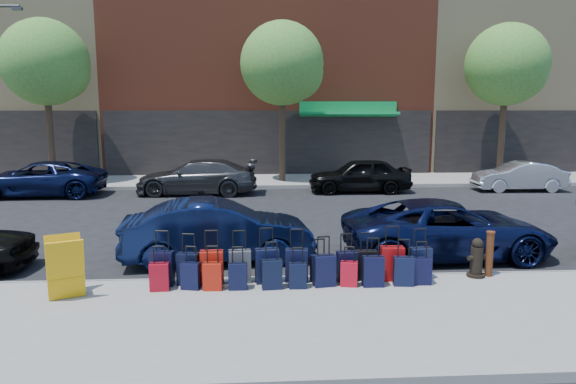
{
  "coord_description": "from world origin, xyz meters",
  "views": [
    {
      "loc": [
        -0.7,
        -14.39,
        3.49
      ],
      "look_at": [
        0.09,
        -1.5,
        1.39
      ],
      "focal_mm": 32.0,
      "sensor_mm": 36.0,
      "label": 1
    }
  ],
  "objects": [
    {
      "name": "building_right",
      "position": [
        16.0,
        17.99,
        8.98
      ],
      "size": [
        15.0,
        12.12,
        18.0
      ],
      "color": "tan",
      "rests_on": "ground"
    },
    {
      "name": "suitcase_front_3",
      "position": [
        -1.05,
        -4.77,
        0.47
      ],
      "size": [
        0.44,
        0.27,
        1.02
      ],
      "rotation": [
        0.0,
        0.0,
        0.09
      ],
      "color": "#424248",
      "rests_on": "sidewalk_near"
    },
    {
      "name": "tree_right",
      "position": [
        11.14,
        9.5,
        5.41
      ],
      "size": [
        3.8,
        3.8,
        7.27
      ],
      "color": "black",
      "rests_on": "sidewalk_far"
    },
    {
      "name": "suitcase_front_2",
      "position": [
        -1.58,
        -4.84,
        0.48
      ],
      "size": [
        0.44,
        0.25,
        1.05
      ],
      "rotation": [
        0.0,
        0.0,
        0.03
      ],
      "color": "#B0190B",
      "rests_on": "sidewalk_near"
    },
    {
      "name": "car_far_1",
      "position": [
        -3.16,
        6.71,
        0.71
      ],
      "size": [
        5.03,
        2.28,
        1.43
      ],
      "primitive_type": "imported",
      "rotation": [
        0.0,
        0.0,
        -1.63
      ],
      "color": "#333335",
      "rests_on": "ground"
    },
    {
      "name": "car_far_3",
      "position": [
        10.51,
        6.72,
        0.63
      ],
      "size": [
        3.85,
        1.45,
        1.25
      ],
      "primitive_type": "imported",
      "rotation": [
        0.0,
        0.0,
        -1.6
      ],
      "color": "silver",
      "rests_on": "ground"
    },
    {
      "name": "building_center",
      "position": [
        0.0,
        17.99,
        9.98
      ],
      "size": [
        17.0,
        12.85,
        20.0
      ],
      "color": "maroon",
      "rests_on": "ground"
    },
    {
      "name": "curb_far",
      "position": [
        0.0,
        7.98,
        0.07
      ],
      "size": [
        60.0,
        0.08,
        0.15
      ],
      "primitive_type": "cube",
      "color": "gray",
      "rests_on": "ground"
    },
    {
      "name": "car_near_1",
      "position": [
        -1.6,
        -2.84,
        0.71
      ],
      "size": [
        4.47,
        1.98,
        1.43
      ],
      "primitive_type": "imported",
      "rotation": [
        0.0,
        0.0,
        1.68
      ],
      "color": "#0C1638",
      "rests_on": "ground"
    },
    {
      "name": "sidewalk_near",
      "position": [
        0.0,
        -6.5,
        0.07
      ],
      "size": [
        60.0,
        4.0,
        0.15
      ],
      "primitive_type": "cube",
      "color": "gray",
      "rests_on": "ground"
    },
    {
      "name": "suitcase_front_6",
      "position": [
        0.51,
        -4.83,
        0.42
      ],
      "size": [
        0.38,
        0.26,
        0.85
      ],
      "rotation": [
        0.0,
        0.0,
        0.2
      ],
      "color": "black",
      "rests_on": "sidewalk_near"
    },
    {
      "name": "suitcase_back_9",
      "position": [
        2.08,
        -5.13,
        0.43
      ],
      "size": [
        0.4,
        0.26,
        0.89
      ],
      "rotation": [
        0.0,
        0.0,
        -0.11
      ],
      "color": "black",
      "rests_on": "sidewalk_near"
    },
    {
      "name": "car_far_2",
      "position": [
        3.62,
        6.78,
        0.72
      ],
      "size": [
        4.27,
        1.77,
        1.45
      ],
      "primitive_type": "imported",
      "rotation": [
        0.0,
        0.0,
        -1.58
      ],
      "color": "black",
      "rests_on": "ground"
    },
    {
      "name": "tree_center",
      "position": [
        0.64,
        9.5,
        5.41
      ],
      "size": [
        3.8,
        3.8,
        7.27
      ],
      "color": "black",
      "rests_on": "sidewalk_far"
    },
    {
      "name": "suitcase_front_5",
      "position": [
        0.06,
        -4.78,
        0.48
      ],
      "size": [
        0.45,
        0.28,
        1.04
      ],
      "rotation": [
        0.0,
        0.0,
        -0.1
      ],
      "color": "black",
      "rests_on": "sidewalk_near"
    },
    {
      "name": "suitcase_back_5",
      "position": [
        0.05,
        -5.16,
        0.39
      ],
      "size": [
        0.33,
        0.2,
        0.78
      ],
      "rotation": [
        0.0,
        0.0,
        -0.02
      ],
      "color": "black",
      "rests_on": "sidewalk_near"
    },
    {
      "name": "suitcase_back_0",
      "position": [
        -2.52,
        -5.13,
        0.41
      ],
      "size": [
        0.36,
        0.22,
        0.84
      ],
      "rotation": [
        0.0,
        0.0,
        0.05
      ],
      "color": "maroon",
      "rests_on": "sidewalk_near"
    },
    {
      "name": "sidewalk_far",
      "position": [
        0.0,
        10.0,
        0.07
      ],
      "size": [
        60.0,
        4.0,
        0.15
      ],
      "primitive_type": "cube",
      "color": "gray",
      "rests_on": "ground"
    },
    {
      "name": "suitcase_back_8",
      "position": [
        1.49,
        -5.14,
        0.44
      ],
      "size": [
        0.4,
        0.23,
        0.93
      ],
      "rotation": [
        0.0,
        0.0,
        -0.02
      ],
      "color": "black",
      "rests_on": "sidewalk_near"
    },
    {
      "name": "ground",
      "position": [
        0.0,
        0.0,
        0.0
      ],
      "size": [
        120.0,
        120.0,
        0.0
      ],
      "primitive_type": "plane",
      "color": "black",
      "rests_on": "ground"
    },
    {
      "name": "suitcase_front_1",
      "position": [
        -2.03,
        -4.84,
        0.46
      ],
      "size": [
        0.44,
        0.29,
        0.99
      ],
      "rotation": [
        0.0,
        0.0,
        -0.17
      ],
      "color": "black",
      "rests_on": "sidewalk_near"
    },
    {
      "name": "suitcase_front_4",
      "position": [
        -0.52,
        -4.81,
        0.49
      ],
      "size": [
        0.48,
        0.3,
        1.08
      ],
      "rotation": [
        0.0,
        0.0,
        0.13
      ],
      "color": "black",
      "rests_on": "sidewalk_near"
    },
    {
      "name": "suitcase_front_7",
      "position": [
        1.04,
        -4.8,
        0.45
      ],
      "size": [
        0.41,
        0.25,
        0.94
      ],
      "rotation": [
        0.0,
        0.0,
        0.1
      ],
      "color": "black",
      "rests_on": "sidewalk_near"
    },
    {
      "name": "suitcase_back_10",
      "position": [
        2.44,
        -5.09,
        0.41
      ],
      "size": [
        0.36,
        0.21,
        0.84
      ],
      "rotation": [
        0.0,
        0.0,
        -0.03
      ],
      "color": "black",
      "rests_on": "sidewalk_near"
    },
    {
      "name": "suitcase_front_10",
      "position": [
        2.52,
        -4.77,
        0.47
      ],
      "size": [
        0.43,
        0.26,
        1.01
      ],
      "rotation": [
        0.0,
        0.0,
        0.08
      ],
      "color": "black",
      "rests_on": "sidewalk_near"
    },
    {
      "name": "suitcase_front_8",
      "position": [
        1.44,
        -4.75,
        0.44
      ],
      "size": [
        0.4,
        0.23,
        0.94
      ],
      "rotation": [
        0.0,
        0.0,
        -0.03
      ],
      "color": "black",
      "rests_on": "sidewalk_near"
    },
    {
      "name": "car_far_0",
      "position": [
        -9.42,
        6.59,
        0.7
      ],
      "size": [
        5.08,
        2.4,
        1.4
      ],
      "primitive_type": "imported",
      "rotation": [
        0.0,
        0.0,
        -1.56
      ],
      "color": "#0B1234",
      "rests_on": "ground"
    },
    {
      "name": "suitcase_back_2",
      "position": [
        -1.54,
        -5.16,
        0.41
      ],
      "size": [
        0.36,
        0.22,
        0.83
      ],
      "rotation": [
        0.0,
        0.0,
        -0.05
      ],
      "color": "#B11A0B",
      "rests_on": "sidewalk_near"
    },
    {
      "name": "car_near_2",
      "position": [
        3.79,
        -2.8,
        0.68
      ],
      "size": [
        4.96,
        2.38,
        1.36
      ],
      "primitive_type": "imported",
      "rotation": [
        0.0,
        0.0,
        1.6
      ],
      "color": "#0C1235",
      "rests_on": "ground"
    },
    {
      "name": "suitcase_back_7",
      "position": [
        1.03,
        -5.11,
        0.39
      ],
      "size": [
        0.35,
        0.25,
        0.77
      ],
      "rotation": [
        0.0,
        0.0,
        -0.2
      ],
      "color": "#B40B1C",
      "rests_on": "sidewalk_near"
    },
    {
      "name": "suitcase_back_6",
      "position": [
        0.56,
        -5.07,
        0.45
      ],
      "size": [
        0.44,
        0.3,
        0.96
      ],
      "rotation": [
        0.0,
        0.0,
        0.17
      ],
      "color": "black",
      "rests_on": "sidewalk_near"
    },
    {
      "name": "bollard",
      "position": [
        3.95,
        -4.7,
        0.63
      ],
      "size": [
        0.17,
        0.17,
        0.92
      ],
      "color": "#38190C",
      "rests_on": "sidewalk_near"
    },
    {
      "name": "suitcase_front_9",
      "position": [
        1.94,
        -4.82,
        0.49
      ],
      "size": [
        0.46,
        0.27,
        1.08
      ],
      "rotation": [
        0.0,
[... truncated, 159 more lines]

